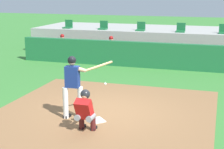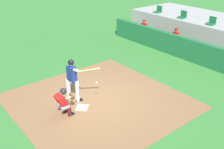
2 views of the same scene
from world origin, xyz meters
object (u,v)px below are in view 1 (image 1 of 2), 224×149
(dugout_player_0, at_px, (62,46))
(stadium_seat_3, at_px, (181,30))
(stadium_seat_1, at_px, (103,27))
(stadium_seat_4, at_px, (223,31))
(batter_at_plate, at_px, (74,83))
(stadium_seat_0, at_px, (68,26))
(home_plate, at_px, (96,120))
(stadium_seat_2, at_px, (141,28))
(catcher_crouched, at_px, (85,109))
(dugout_player_1, at_px, (110,49))

(dugout_player_0, distance_m, stadium_seat_3, 6.38)
(stadium_seat_1, relative_size, stadium_seat_4, 1.00)
(batter_at_plate, relative_size, stadium_seat_1, 3.76)
(stadium_seat_0, bearing_deg, home_plate, -61.98)
(batter_at_plate, distance_m, stadium_seat_1, 10.45)
(stadium_seat_2, bearing_deg, dugout_player_0, -151.95)
(catcher_crouched, distance_m, stadium_seat_3, 11.01)
(home_plate, distance_m, catcher_crouched, 0.95)
(stadium_seat_2, height_order, stadium_seat_3, same)
(batter_at_plate, relative_size, dugout_player_1, 1.39)
(home_plate, height_order, batter_at_plate, batter_at_plate)
(home_plate, xyz_separation_m, stadium_seat_4, (3.25, 10.18, 1.51))
(dugout_player_1, bearing_deg, catcher_crouched, -76.25)
(home_plate, relative_size, catcher_crouched, 0.24)
(home_plate, xyz_separation_m, dugout_player_0, (-4.90, 8.14, 0.65))
(stadium_seat_3, bearing_deg, stadium_seat_0, 180.00)
(batter_at_plate, relative_size, stadium_seat_4, 3.76)
(home_plate, xyz_separation_m, stadium_seat_2, (-1.08, 10.18, 1.51))
(stadium_seat_3, xyz_separation_m, stadium_seat_4, (2.17, 0.00, 0.00))
(dugout_player_1, xyz_separation_m, stadium_seat_2, (1.10, 2.03, 0.86))
(stadium_seat_0, height_order, stadium_seat_2, same)
(home_plate, height_order, stadium_seat_3, stadium_seat_3)
(stadium_seat_2, bearing_deg, dugout_player_1, -118.32)
(dugout_player_1, bearing_deg, stadium_seat_0, 147.85)
(stadium_seat_1, xyz_separation_m, stadium_seat_2, (2.17, 0.00, 0.00))
(stadium_seat_0, bearing_deg, catcher_crouched, -63.64)
(catcher_crouched, bearing_deg, home_plate, 89.56)
(catcher_crouched, bearing_deg, dugout_player_0, 118.85)
(home_plate, height_order, stadium_seat_4, stadium_seat_4)
(dugout_player_0, relative_size, stadium_seat_2, 2.71)
(catcher_crouched, xyz_separation_m, dugout_player_1, (-2.17, 8.89, 0.06))
(home_plate, height_order, stadium_seat_2, stadium_seat_2)
(catcher_crouched, height_order, stadium_seat_0, stadium_seat_0)
(catcher_crouched, distance_m, stadium_seat_1, 11.43)
(stadium_seat_1, bearing_deg, dugout_player_1, -62.25)
(stadium_seat_2, distance_m, stadium_seat_3, 2.17)
(catcher_crouched, xyz_separation_m, stadium_seat_2, (-1.08, 10.92, 0.93))
(catcher_crouched, bearing_deg, stadium_seat_2, 95.64)
(home_plate, bearing_deg, dugout_player_1, 104.98)
(stadium_seat_2, xyz_separation_m, stadium_seat_3, (2.17, 0.00, 0.00))
(catcher_crouched, relative_size, stadium_seat_0, 3.75)
(batter_at_plate, height_order, stadium_seat_0, stadium_seat_0)
(dugout_player_0, distance_m, stadium_seat_2, 4.41)
(dugout_player_1, distance_m, stadium_seat_1, 2.45)
(stadium_seat_1, relative_size, stadium_seat_2, 1.00)
(dugout_player_1, bearing_deg, stadium_seat_3, 31.95)
(home_plate, relative_size, stadium_seat_4, 0.92)
(catcher_crouched, relative_size, dugout_player_1, 1.38)
(home_plate, bearing_deg, stadium_seat_4, 72.29)
(home_plate, xyz_separation_m, catcher_crouched, (-0.01, -0.74, 0.59))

